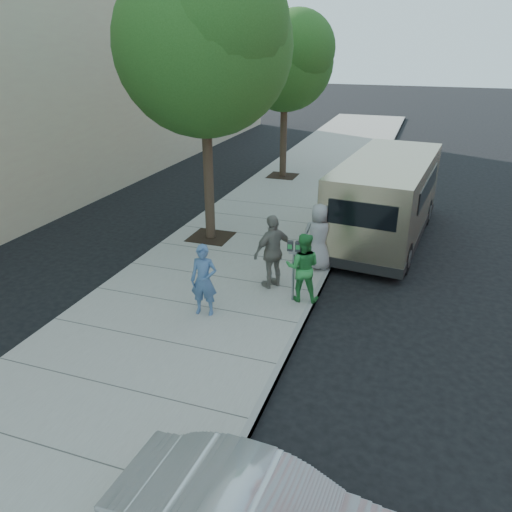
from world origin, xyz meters
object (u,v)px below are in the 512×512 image
(person_gray_shirt, at_px, (319,237))
(van, at_px, (386,197))
(person_striped_polo, at_px, (273,252))
(tree_near, at_px, (205,39))
(parking_meter, at_px, (294,258))
(tree_far, at_px, (286,57))
(person_green_shirt, at_px, (303,267))
(person_officer, at_px, (204,280))

(person_gray_shirt, bearing_deg, van, -123.90)
(person_gray_shirt, height_order, person_striped_polo, person_striped_polo)
(person_gray_shirt, relative_size, person_striped_polo, 0.97)
(tree_near, relative_size, van, 1.11)
(tree_near, relative_size, person_gray_shirt, 4.38)
(parking_meter, height_order, van, van)
(parking_meter, relative_size, van, 0.21)
(tree_near, distance_m, person_striped_polo, 5.77)
(tree_far, bearing_deg, person_green_shirt, -71.74)
(tree_far, bearing_deg, person_gray_shirt, -68.56)
(tree_near, distance_m, person_officer, 6.42)
(tree_far, height_order, person_gray_shirt, tree_far)
(person_gray_shirt, bearing_deg, person_officer, 49.52)
(person_striped_polo, bearing_deg, parking_meter, 87.81)
(parking_meter, bearing_deg, van, 67.54)
(parking_meter, bearing_deg, tree_near, 132.11)
(van, bearing_deg, tree_near, -152.33)
(van, height_order, person_green_shirt, van)
(van, relative_size, person_striped_polo, 3.81)
(tree_near, xyz_separation_m, van, (4.74, 1.92, -4.25))
(person_green_shirt, relative_size, person_striped_polo, 0.89)
(tree_near, distance_m, parking_meter, 6.21)
(person_striped_polo, bearing_deg, person_gray_shirt, -173.26)
(tree_near, height_order, parking_meter, tree_near)
(tree_near, xyz_separation_m, person_gray_shirt, (3.42, -1.11, -4.54))
(van, relative_size, person_gray_shirt, 3.93)
(parking_meter, bearing_deg, person_striped_polo, 135.24)
(parking_meter, bearing_deg, person_gray_shirt, 79.64)
(van, height_order, person_striped_polo, van)
(tree_far, height_order, person_striped_polo, tree_far)
(van, distance_m, person_striped_polo, 4.86)
(tree_near, xyz_separation_m, parking_meter, (3.27, -2.97, -4.37))
(tree_far, height_order, parking_meter, tree_far)
(tree_far, xyz_separation_m, person_gray_shirt, (3.42, -8.71, -3.87))
(person_officer, height_order, person_striped_polo, person_striped_polo)
(person_striped_polo, bearing_deg, person_green_shirt, 100.02)
(person_striped_polo, bearing_deg, tree_near, -96.02)
(tree_near, height_order, person_officer, tree_near)
(tree_near, relative_size, person_officer, 4.82)
(tree_near, height_order, person_striped_polo, tree_near)
(tree_near, height_order, van, tree_near)
(person_green_shirt, bearing_deg, tree_near, -48.73)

